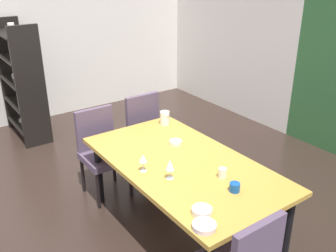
{
  "coord_description": "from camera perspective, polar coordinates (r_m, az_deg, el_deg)",
  "views": [
    {
      "loc": [
        3.06,
        -1.57,
        2.32
      ],
      "look_at": [
        0.32,
        0.38,
        0.85
      ],
      "focal_mm": 40.0,
      "sensor_mm": 36.0,
      "label": 1
    }
  ],
  "objects": [
    {
      "name": "pitcher_left",
      "position": [
        4.01,
        -0.48,
        1.26
      ],
      "size": [
        0.11,
        0.1,
        0.15
      ],
      "color": "white",
      "rests_on": "dining_table"
    },
    {
      "name": "serving_bowl_south",
      "position": [
        2.66,
        5.18,
        -12.78
      ],
      "size": [
        0.14,
        0.14,
        0.04
      ],
      "primitive_type": "cylinder",
      "color": "white",
      "rests_on": "dining_table"
    },
    {
      "name": "wine_glass_near_window",
      "position": [
        2.98,
        0.31,
        -6.0
      ],
      "size": [
        0.07,
        0.07,
        0.17
      ],
      "color": "silver",
      "rests_on": "dining_table"
    },
    {
      "name": "cup_right",
      "position": [
        2.92,
        10.13,
        -9.17
      ],
      "size": [
        0.08,
        0.08,
        0.07
      ],
      "primitive_type": "cylinder",
      "color": "#144C9D",
      "rests_on": "dining_table"
    },
    {
      "name": "serving_bowl_corner",
      "position": [
        2.54,
        5.54,
        -14.95
      ],
      "size": [
        0.16,
        0.16,
        0.04
      ],
      "primitive_type": "cylinder",
      "color": "silver",
      "rests_on": "dining_table"
    },
    {
      "name": "chair_left_far",
      "position": [
        4.28,
        -2.98,
        -1.15
      ],
      "size": [
        0.45,
        0.44,
        0.96
      ],
      "rotation": [
        0.0,
        0.0,
        -1.57
      ],
      "color": "#56465A",
      "rests_on": "ground_plane"
    },
    {
      "name": "chair_left_near",
      "position": [
        4.03,
        -10.15,
        -3.35
      ],
      "size": [
        0.45,
        0.44,
        0.93
      ],
      "rotation": [
        0.0,
        0.0,
        -1.57
      ],
      "color": "#56465A",
      "rests_on": "ground_plane"
    },
    {
      "name": "serving_bowl_near_shelf",
      "position": [
        3.58,
        1.17,
        -2.5
      ],
      "size": [
        0.12,
        0.12,
        0.04
      ],
      "primitive_type": "cylinder",
      "color": "silver",
      "rests_on": "dining_table"
    },
    {
      "name": "wine_glass_rear",
      "position": [
        3.09,
        -3.83,
        -5.0
      ],
      "size": [
        0.07,
        0.07,
        0.16
      ],
      "color": "silver",
      "rests_on": "dining_table"
    },
    {
      "name": "cup_front",
      "position": [
        3.07,
        8.29,
        -7.1
      ],
      "size": [
        0.07,
        0.07,
        0.08
      ],
      "primitive_type": "cylinder",
      "color": "white",
      "rests_on": "dining_table"
    },
    {
      "name": "dining_table",
      "position": [
        3.32,
        2.19,
        -6.54
      ],
      "size": [
        1.9,
        1.04,
        0.72
      ],
      "color": "gold",
      "rests_on": "ground_plane"
    },
    {
      "name": "ground_plane",
      "position": [
        4.15,
        -6.93,
        -10.73
      ],
      "size": [
        5.67,
        5.71,
        0.02
      ],
      "primitive_type": "cube",
      "color": "#2D211C"
    },
    {
      "name": "left_interior_panel",
      "position": [
        6.13,
        -20.66,
        13.13
      ],
      "size": [
        0.1,
        5.71,
        2.72
      ],
      "primitive_type": "cube",
      "color": "silver",
      "rests_on": "ground_plane"
    },
    {
      "name": "back_panel_interior",
      "position": [
        6.34,
        9.09,
        14.6
      ],
      "size": [
        2.82,
        0.1,
        2.72
      ],
      "primitive_type": "cube",
      "color": "silver",
      "rests_on": "ground_plane"
    },
    {
      "name": "display_shelf",
      "position": [
        5.62,
        -21.45,
        6.59
      ],
      "size": [
        0.94,
        0.38,
        1.63
      ],
      "color": "black",
      "rests_on": "ground_plane"
    }
  ]
}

